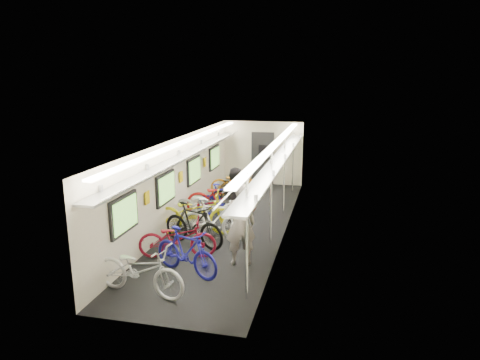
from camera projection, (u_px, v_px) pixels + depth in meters
The scene contains 15 objects.
train_car_shell at pixel (225, 162), 12.15m from camera, with size 10.00×10.00×10.00m.
bicycle_0 at pixel (140, 270), 7.96m from camera, with size 0.66×1.91×1.00m, color silver.
bicycle_1 at pixel (186, 252), 8.78m from camera, with size 0.47×1.66×1.00m, color navy.
bicycle_2 at pixel (177, 238), 9.62m from camera, with size 0.61×1.75×0.92m, color maroon.
bicycle_3 at pixel (193, 225), 10.29m from camera, with size 0.50×1.78×1.07m, color black.
bicycle_4 at pixel (195, 213), 11.07m from camera, with size 0.76×2.17×1.14m, color gold.
bicycle_5 at pixel (214, 219), 10.72m from camera, with size 0.49×1.75×1.05m, color white.
bicycle_6 at pixel (208, 206), 11.70m from camera, with size 0.73×2.11×1.11m, color #9E9DA2.
bicycle_7 at pixel (224, 199), 12.67m from camera, with size 0.45×1.60×0.96m, color navy.
bicycle_8 at pixel (222, 197), 12.61m from camera, with size 0.73×2.09×1.10m, color maroon.
bicycle_9 at pixel (233, 196), 13.10m from camera, with size 0.44×1.55×0.93m, color black.
bicycle_10 at pixel (237, 183), 14.67m from camera, with size 0.63×1.81×0.95m, color orange.
passenger_near at pixel (240, 224), 9.19m from camera, with size 0.67×0.44×1.83m, color gray.
passenger_mid at pixel (236, 200), 11.24m from camera, with size 0.84×0.65×1.73m, color black.
backpack at pixel (250, 195), 10.08m from camera, with size 0.26×0.14×0.38m, color #9E1A0F.
Camera 1 is at (2.74, -10.82, 3.98)m, focal length 32.00 mm.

